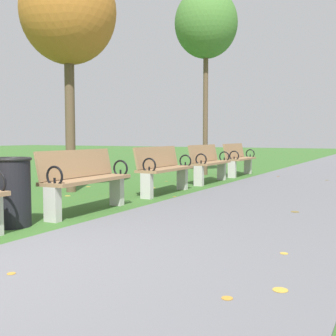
{
  "coord_description": "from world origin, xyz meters",
  "views": [
    {
      "loc": [
        3.45,
        -2.48,
        1.08
      ],
      "look_at": [
        -0.05,
        4.0,
        0.55
      ],
      "focal_mm": 45.85,
      "sensor_mm": 36.0,
      "label": 1
    }
  ],
  "objects_px": {
    "park_bench_2": "(85,179)",
    "park_bench_3": "(164,168)",
    "tree_2": "(68,13)",
    "tree_3": "(206,24)",
    "park_bench_4": "(209,162)",
    "trash_bin": "(12,192)",
    "park_bench_5": "(239,158)"
  },
  "relations": [
    {
      "from": "park_bench_2",
      "to": "park_bench_4",
      "type": "distance_m",
      "value": 4.56
    },
    {
      "from": "park_bench_2",
      "to": "tree_2",
      "type": "xyz_separation_m",
      "value": [
        -1.75,
        1.71,
        2.99
      ]
    },
    {
      "from": "park_bench_2",
      "to": "park_bench_3",
      "type": "bearing_deg",
      "value": 90.0
    },
    {
      "from": "park_bench_4",
      "to": "park_bench_5",
      "type": "xyz_separation_m",
      "value": [
        0.0,
        2.14,
        0.0
      ]
    },
    {
      "from": "tree_3",
      "to": "park_bench_3",
      "type": "bearing_deg",
      "value": -77.39
    },
    {
      "from": "park_bench_5",
      "to": "tree_3",
      "type": "relative_size",
      "value": 0.31
    },
    {
      "from": "tree_2",
      "to": "tree_3",
      "type": "height_order",
      "value": "tree_3"
    },
    {
      "from": "tree_3",
      "to": "park_bench_5",
      "type": "bearing_deg",
      "value": 12.86
    },
    {
      "from": "tree_2",
      "to": "park_bench_5",
      "type": "bearing_deg",
      "value": 70.69
    },
    {
      "from": "park_bench_4",
      "to": "park_bench_5",
      "type": "relative_size",
      "value": 1.0
    },
    {
      "from": "park_bench_2",
      "to": "park_bench_4",
      "type": "height_order",
      "value": "same"
    },
    {
      "from": "tree_2",
      "to": "park_bench_2",
      "type": "bearing_deg",
      "value": -44.31
    },
    {
      "from": "park_bench_3",
      "to": "tree_3",
      "type": "xyz_separation_m",
      "value": [
        -0.93,
        4.15,
        3.75
      ]
    },
    {
      "from": "park_bench_3",
      "to": "park_bench_5",
      "type": "distance_m",
      "value": 4.36
    },
    {
      "from": "park_bench_3",
      "to": "tree_3",
      "type": "height_order",
      "value": "tree_3"
    },
    {
      "from": "park_bench_2",
      "to": "park_bench_4",
      "type": "relative_size",
      "value": 1.0
    },
    {
      "from": "park_bench_3",
      "to": "park_bench_4",
      "type": "height_order",
      "value": "same"
    },
    {
      "from": "tree_2",
      "to": "trash_bin",
      "type": "distance_m",
      "value": 4.5
    },
    {
      "from": "park_bench_4",
      "to": "tree_3",
      "type": "bearing_deg",
      "value": 115.74
    },
    {
      "from": "park_bench_4",
      "to": "tree_3",
      "type": "relative_size",
      "value": 0.31
    },
    {
      "from": "park_bench_5",
      "to": "tree_2",
      "type": "distance_m",
      "value": 6.07
    },
    {
      "from": "park_bench_4",
      "to": "trash_bin",
      "type": "distance_m",
      "value": 5.75
    },
    {
      "from": "park_bench_2",
      "to": "park_bench_3",
      "type": "relative_size",
      "value": 1.0
    },
    {
      "from": "park_bench_5",
      "to": "tree_2",
      "type": "height_order",
      "value": "tree_2"
    },
    {
      "from": "tree_2",
      "to": "tree_3",
      "type": "bearing_deg",
      "value": 80.26
    },
    {
      "from": "park_bench_5",
      "to": "trash_bin",
      "type": "relative_size",
      "value": 1.92
    },
    {
      "from": "park_bench_2",
      "to": "park_bench_3",
      "type": "height_order",
      "value": "same"
    },
    {
      "from": "park_bench_5",
      "to": "park_bench_3",
      "type": "bearing_deg",
      "value": -90.0
    },
    {
      "from": "park_bench_4",
      "to": "trash_bin",
      "type": "relative_size",
      "value": 1.92
    },
    {
      "from": "park_bench_2",
      "to": "trash_bin",
      "type": "height_order",
      "value": "park_bench_2"
    },
    {
      "from": "park_bench_2",
      "to": "tree_3",
      "type": "height_order",
      "value": "tree_3"
    },
    {
      "from": "park_bench_3",
      "to": "park_bench_4",
      "type": "relative_size",
      "value": 1.0
    }
  ]
}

